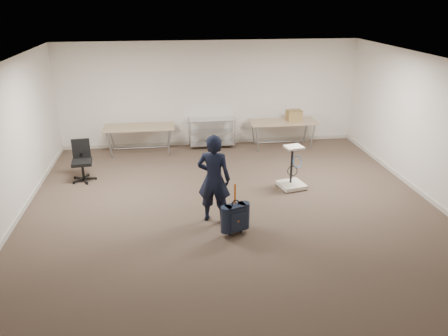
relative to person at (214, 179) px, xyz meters
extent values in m
plane|color=#433628|center=(0.40, -0.06, -0.83)|extent=(9.00, 9.00, 0.00)
plane|color=white|center=(0.40, 4.44, 0.57)|extent=(8.00, 0.00, 8.00)
plane|color=white|center=(0.40, -4.56, 0.57)|extent=(8.00, 0.00, 8.00)
plane|color=silver|center=(0.40, -0.06, 1.97)|extent=(8.00, 8.00, 0.00)
cube|color=beige|center=(0.40, 4.43, -0.78)|extent=(8.00, 0.02, 0.10)
cube|color=beige|center=(-3.59, -0.06, -0.78)|extent=(0.02, 9.00, 0.10)
cube|color=beige|center=(4.39, -0.06, -0.78)|extent=(0.02, 9.00, 0.10)
cube|color=tan|center=(-1.50, 3.89, -0.11)|extent=(1.80, 0.75, 0.03)
cylinder|color=gray|center=(-1.50, 3.89, -0.68)|extent=(1.50, 0.02, 0.02)
cylinder|color=gray|center=(-2.25, 3.59, -0.48)|extent=(0.13, 0.04, 0.69)
cylinder|color=gray|center=(-0.75, 3.59, -0.48)|extent=(0.13, 0.04, 0.69)
cylinder|color=gray|center=(-2.25, 4.19, -0.48)|extent=(0.13, 0.04, 0.69)
cylinder|color=gray|center=(-0.75, 4.19, -0.48)|extent=(0.13, 0.04, 0.69)
cube|color=tan|center=(2.30, 3.89, -0.11)|extent=(1.80, 0.75, 0.03)
cylinder|color=gray|center=(2.30, 3.89, -0.68)|extent=(1.50, 0.02, 0.02)
cylinder|color=gray|center=(1.55, 3.59, -0.48)|extent=(0.13, 0.04, 0.69)
cylinder|color=gray|center=(3.05, 3.59, -0.48)|extent=(0.13, 0.04, 0.69)
cylinder|color=gray|center=(1.55, 4.19, -0.48)|extent=(0.13, 0.04, 0.69)
cylinder|color=gray|center=(3.05, 4.19, -0.48)|extent=(0.13, 0.04, 0.69)
cylinder|color=silver|center=(-0.20, 3.91, -0.43)|extent=(0.02, 0.02, 0.80)
cylinder|color=silver|center=(1.00, 3.91, -0.43)|extent=(0.02, 0.02, 0.80)
cylinder|color=silver|center=(-0.20, 4.36, -0.43)|extent=(0.02, 0.02, 0.80)
cylinder|color=silver|center=(1.00, 4.36, -0.43)|extent=(0.02, 0.02, 0.80)
cube|color=silver|center=(0.40, 4.14, -0.73)|extent=(1.20, 0.45, 0.02)
cube|color=silver|center=(0.40, 4.14, -0.38)|extent=(1.20, 0.45, 0.02)
cube|color=silver|center=(0.40, 4.14, -0.05)|extent=(1.20, 0.45, 0.01)
imported|color=black|center=(0.00, 0.00, 0.00)|extent=(0.70, 0.56, 1.65)
cube|color=#161F32|center=(0.30, -0.55, -0.50)|extent=(0.39, 0.30, 0.47)
cube|color=black|center=(0.30, -0.54, -0.75)|extent=(0.34, 0.24, 0.03)
cylinder|color=black|center=(0.20, -0.59, -0.80)|extent=(0.04, 0.07, 0.06)
cylinder|color=black|center=(0.41, -0.52, -0.80)|extent=(0.04, 0.07, 0.06)
torus|color=black|center=(0.30, -0.55, -0.24)|extent=(0.15, 0.07, 0.15)
cube|color=#EF600C|center=(0.30, -0.54, -0.07)|extent=(0.03, 0.02, 0.36)
cylinder|color=black|center=(-2.69, 2.22, -0.79)|extent=(0.56, 0.56, 0.08)
cylinder|color=black|center=(-2.69, 2.22, -0.60)|extent=(0.06, 0.06, 0.37)
cube|color=black|center=(-2.69, 2.22, -0.39)|extent=(0.47, 0.47, 0.07)
cube|color=black|center=(-2.71, 2.42, -0.13)|extent=(0.39, 0.09, 0.44)
cube|color=beige|center=(1.82, 1.23, -0.77)|extent=(0.61, 0.61, 0.08)
cylinder|color=black|center=(1.62, 1.03, -0.81)|extent=(0.06, 0.06, 0.04)
cylinder|color=black|center=(1.82, 1.28, -0.31)|extent=(0.05, 0.05, 0.82)
cube|color=beige|center=(1.82, 1.23, 0.10)|extent=(0.42, 0.38, 0.04)
torus|color=blue|center=(1.87, 1.15, -0.21)|extent=(0.28, 0.16, 0.25)
cube|color=#A0844A|center=(2.60, 3.92, 0.05)|extent=(0.41, 0.32, 0.29)
camera|label=1|loc=(-0.77, -7.12, 3.06)|focal=35.00mm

